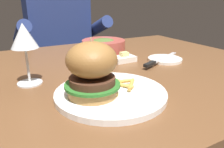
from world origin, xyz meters
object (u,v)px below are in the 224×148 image
object	(u,v)px
wine_glass	(24,39)
butter_dish	(124,58)
soup_bowl	(104,46)
bread_plate	(165,59)
burger_sandwich	(92,69)
table_knife	(159,60)
diner_person	(61,63)
main_plate	(111,93)

from	to	relation	value
wine_glass	butter_dish	xyz separation A→B (m)	(0.35, 0.06, -0.11)
soup_bowl	bread_plate	bearing A→B (deg)	-55.89
burger_sandwich	table_knife	xyz separation A→B (m)	(0.33, 0.16, -0.06)
butter_dish	diner_person	xyz separation A→B (m)	(-0.06, 0.68, -0.19)
diner_person	main_plate	bearing A→B (deg)	-97.88
burger_sandwich	soup_bowl	world-z (taller)	burger_sandwich
wine_glass	soup_bowl	bearing A→B (deg)	32.97
bread_plate	soup_bowl	xyz separation A→B (m)	(-0.15, 0.22, 0.03)
wine_glass	table_knife	xyz separation A→B (m)	(0.44, -0.02, -0.11)
bread_plate	butter_dish	bearing A→B (deg)	155.56
burger_sandwich	table_knife	distance (m)	0.37
table_knife	butter_dish	world-z (taller)	butter_dish
main_plate	burger_sandwich	size ratio (longest dim) A/B	2.02
butter_dish	diner_person	distance (m)	0.71
main_plate	table_knife	world-z (taller)	table_knife
burger_sandwich	butter_dish	size ratio (longest dim) A/B	1.64
main_plate	diner_person	bearing A→B (deg)	82.12
wine_glass	table_knife	bearing A→B (deg)	-2.73
bread_plate	butter_dish	distance (m)	0.16
main_plate	wine_glass	world-z (taller)	wine_glass
soup_bowl	burger_sandwich	bearing A→B (deg)	-119.66
bread_plate	butter_dish	size ratio (longest dim) A/B	1.55
bread_plate	table_knife	distance (m)	0.05
burger_sandwich	diner_person	world-z (taller)	diner_person
main_plate	bread_plate	world-z (taller)	main_plate
wine_glass	diner_person	world-z (taller)	diner_person
burger_sandwich	table_knife	world-z (taller)	burger_sandwich
burger_sandwich	butter_dish	xyz separation A→B (m)	(0.23, 0.24, -0.06)
burger_sandwich	diner_person	bearing A→B (deg)	79.24
butter_dish	bread_plate	bearing A→B (deg)	-24.44
wine_glass	diner_person	size ratio (longest dim) A/B	0.14
table_knife	diner_person	xyz separation A→B (m)	(-0.15, 0.76, -0.19)
wine_glass	diner_person	bearing A→B (deg)	68.85
main_plate	bread_plate	distance (m)	0.37
butter_dish	soup_bowl	bearing A→B (deg)	92.70
wine_glass	soup_bowl	xyz separation A→B (m)	(0.34, 0.22, -0.10)
diner_person	bread_plate	bearing A→B (deg)	-74.89
burger_sandwich	main_plate	bearing A→B (deg)	0.50
wine_glass	bread_plate	xyz separation A→B (m)	(0.49, -0.00, -0.12)
table_knife	diner_person	bearing A→B (deg)	101.34
butter_dish	soup_bowl	distance (m)	0.16
main_plate	burger_sandwich	xyz separation A→B (m)	(-0.05, -0.00, 0.07)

